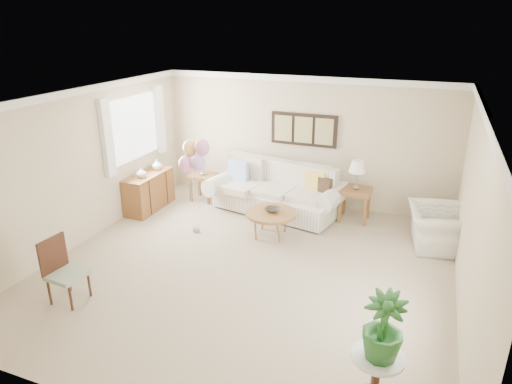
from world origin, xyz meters
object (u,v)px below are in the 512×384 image
armchair (436,228)px  balloon_cluster (194,156)px  sofa (277,193)px  accent_chair (63,269)px  coffee_table (271,214)px

armchair → balloon_cluster: 4.27m
balloon_cluster → armchair: bearing=13.9°
sofa → balloon_cluster: 2.04m
armchair → accent_chair: bearing=117.9°
coffee_table → balloon_cluster: (-1.29, -0.34, 1.01)m
coffee_table → accent_chair: (-1.95, -2.88, 0.06)m
accent_chair → balloon_cluster: 2.79m
coffee_table → balloon_cluster: bearing=-165.1°
armchair → accent_chair: accent_chair is taller
sofa → armchair: 3.02m
accent_chair → armchair: bearing=37.1°
sofa → accent_chair: 4.31m
coffee_table → accent_chair: accent_chair is taller
accent_chair → balloon_cluster: bearing=75.3°
armchair → coffee_table: bearing=94.3°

